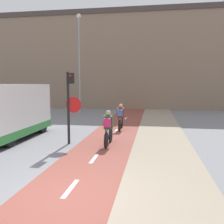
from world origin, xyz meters
TOP-DOWN VIEW (x-y plane):
  - ground_plane at (0.00, 0.00)m, footprint 120.00×120.00m
  - bike_lane at (0.00, 0.01)m, footprint 2.35×60.00m
  - sidewalk_strip at (2.37, 0.00)m, footprint 2.40×60.00m
  - building_row_background at (0.00, 22.11)m, footprint 60.00×5.20m
  - traffic_light_pole at (-1.49, 4.94)m, footprint 0.67×0.25m
  - street_lamp_far at (-3.98, 14.67)m, footprint 0.36×0.36m
  - cyclist_near at (0.15, 4.89)m, footprint 0.46×1.68m
  - cyclist_far at (0.20, 8.50)m, footprint 0.46×1.64m
  - van at (-4.60, 5.50)m, footprint 1.95×4.67m

SIDE VIEW (x-z plane):
  - ground_plane at x=0.00m, z-range 0.00..0.00m
  - bike_lane at x=0.00m, z-range 0.00..0.02m
  - sidewalk_strip at x=2.37m, z-range 0.00..0.05m
  - cyclist_far at x=0.20m, z-range -0.03..1.43m
  - cyclist_near at x=0.15m, z-range -0.03..1.45m
  - van at x=-4.60m, z-range -0.02..2.52m
  - traffic_light_pole at x=-1.49m, z-range 0.37..3.43m
  - street_lamp_far at x=-3.98m, z-range 0.79..8.85m
  - building_row_background at x=0.00m, z-range 0.01..9.89m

